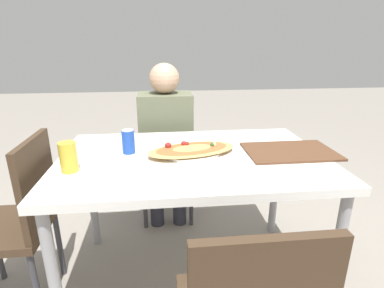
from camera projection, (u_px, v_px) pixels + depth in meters
ground_plane at (193, 275)px, 1.78m from camera, size 14.00×14.00×0.00m
dining_table at (193, 168)px, 1.56m from camera, size 1.35×0.86×0.76m
chair_far_seated at (166, 152)px, 2.32m from camera, size 0.40×0.40×0.90m
chair_side_left at (19, 216)px, 1.46m from camera, size 0.40×0.40×0.90m
person_seated at (166, 132)px, 2.15m from camera, size 0.38×0.28×1.18m
pizza_main at (191, 150)px, 1.55m from camera, size 0.51×0.33×0.06m
soda_can at (128, 142)px, 1.55m from camera, size 0.07×0.07×0.12m
drink_glass at (68, 157)px, 1.33m from camera, size 0.08×0.08×0.14m
serving_tray at (290, 151)px, 1.57m from camera, size 0.46×0.31×0.01m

